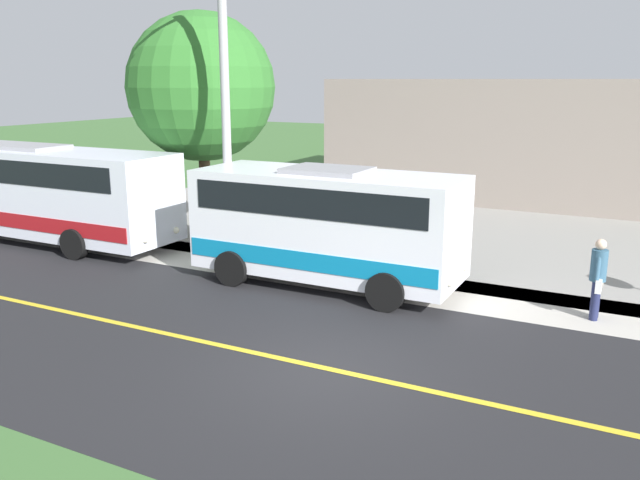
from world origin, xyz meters
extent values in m
plane|color=#3D6633|center=(0.00, 0.00, 0.00)|extent=(120.00, 120.00, 0.00)
cube|color=black|center=(0.00, 0.00, 0.00)|extent=(8.00, 100.00, 0.01)
cube|color=#B2ADA3|center=(-5.20, 0.00, 0.00)|extent=(2.40, 100.00, 0.01)
cube|color=gray|center=(-12.40, 3.00, 0.00)|extent=(14.00, 36.00, 0.01)
cube|color=gold|center=(0.00, 0.00, 0.01)|extent=(0.16, 100.00, 0.00)
cube|color=white|center=(-4.52, -2.29, 1.59)|extent=(2.45, 6.64, 2.48)
cube|color=#0C72A5|center=(-4.52, -2.29, 0.90)|extent=(2.49, 6.51, 0.44)
cube|color=black|center=(-4.52, -2.29, 2.28)|extent=(2.49, 5.97, 0.70)
cube|color=gray|center=(-4.52, -2.29, 2.89)|extent=(1.47, 1.99, 0.12)
cylinder|color=black|center=(-5.75, -0.23, 0.45)|extent=(0.25, 0.90, 0.90)
cylinder|color=black|center=(-3.30, -0.23, 0.45)|extent=(0.25, 0.90, 0.90)
cylinder|color=black|center=(-5.75, -4.34, 0.45)|extent=(0.25, 0.90, 0.90)
cylinder|color=black|center=(-3.30, -4.34, 0.45)|extent=(0.25, 0.90, 0.90)
sphere|color=#F2EACC|center=(-5.20, 1.05, 0.70)|extent=(0.20, 0.20, 0.20)
sphere|color=#F2EACC|center=(-3.85, 1.05, 0.70)|extent=(0.20, 0.20, 0.20)
cube|color=silver|center=(-4.52, -13.28, 1.64)|extent=(2.44, 11.28, 2.58)
cube|color=maroon|center=(-4.52, -13.28, 0.90)|extent=(2.48, 11.05, 0.44)
cube|color=black|center=(-4.52, -13.28, 2.38)|extent=(2.48, 10.15, 0.70)
cube|color=gray|center=(-4.52, -13.28, 2.99)|extent=(1.46, 3.38, 0.12)
cylinder|color=black|center=(-5.74, -9.78, 0.45)|extent=(0.25, 0.90, 0.90)
cylinder|color=black|center=(-3.30, -9.78, 0.45)|extent=(0.25, 0.90, 0.90)
sphere|color=#F2EACC|center=(-5.19, -7.62, 0.70)|extent=(0.20, 0.20, 0.20)
sphere|color=#F2EACC|center=(-3.85, -7.62, 0.70)|extent=(0.20, 0.20, 0.20)
cylinder|color=#1E2347|center=(-5.01, 3.97, 0.43)|extent=(0.18, 0.18, 0.86)
cylinder|color=#1E2347|center=(-4.81, 3.97, 0.43)|extent=(0.18, 0.18, 0.86)
cylinder|color=#335972|center=(-4.91, 3.97, 1.20)|extent=(0.34, 0.34, 0.68)
sphere|color=beige|center=(-4.91, 3.97, 1.66)|extent=(0.23, 0.23, 0.23)
cylinder|color=#335972|center=(-5.10, 3.97, 1.23)|extent=(0.28, 0.10, 0.61)
cube|color=beige|center=(-5.17, 4.02, 0.81)|extent=(0.20, 0.12, 0.28)
cylinder|color=#335972|center=(-4.73, 3.97, 1.23)|extent=(0.28, 0.10, 0.61)
cube|color=white|center=(-4.65, 4.02, 0.81)|extent=(0.20, 0.12, 0.28)
cylinder|color=#9E9EA3|center=(-5.00, -5.56, 4.26)|extent=(0.24, 0.24, 8.52)
cylinder|color=brown|center=(-7.40, -8.15, 1.53)|extent=(0.36, 0.36, 3.06)
sphere|color=#2D6B28|center=(-7.40, -8.15, 4.80)|extent=(4.64, 4.64, 4.64)
cube|color=gray|center=(-21.40, 0.92, 2.53)|extent=(10.00, 18.57, 5.05)
camera|label=1|loc=(9.73, 4.80, 5.04)|focal=36.90mm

